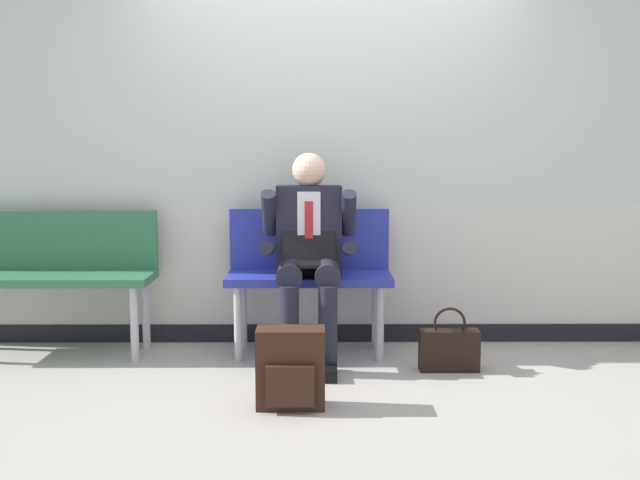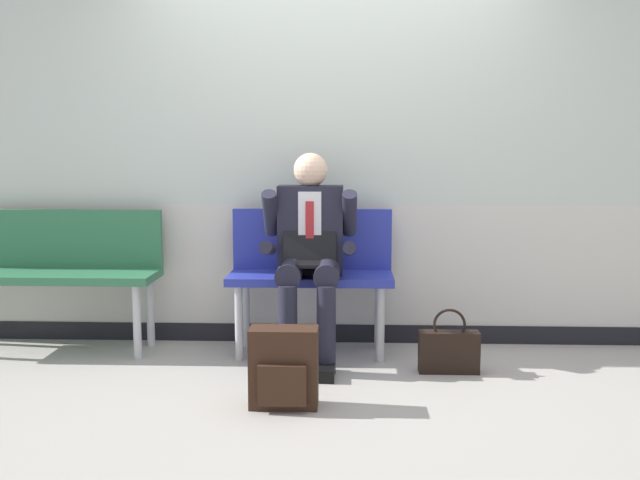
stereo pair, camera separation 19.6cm
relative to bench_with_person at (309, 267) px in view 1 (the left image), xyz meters
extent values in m
plane|color=#9E9991|center=(0.13, -0.50, -0.54)|extent=(18.00, 18.00, 0.00)
cube|color=beige|center=(0.13, 0.28, 1.49)|extent=(5.87, 0.12, 2.23)
cube|color=beige|center=(0.13, 0.28, -0.02)|extent=(5.87, 0.12, 0.80)
cube|color=black|center=(0.13, 0.28, -0.48)|extent=(5.87, 0.14, 0.12)
cube|color=#28339E|center=(0.00, -0.07, -0.06)|extent=(1.02, 0.42, 0.05)
cube|color=#28339E|center=(0.00, 0.11, 0.16)|extent=(1.02, 0.04, 0.39)
cylinder|color=#B7B7BC|center=(-0.43, -0.22, -0.31)|extent=(0.05, 0.05, 0.46)
cylinder|color=#B7B7BC|center=(-0.43, 0.08, -0.31)|extent=(0.05, 0.05, 0.46)
cylinder|color=#B7B7BC|center=(0.43, -0.22, -0.31)|extent=(0.05, 0.05, 0.46)
cylinder|color=#B7B7BC|center=(0.43, 0.08, -0.31)|extent=(0.05, 0.05, 0.46)
cube|color=#2D6B47|center=(-1.63, -0.07, -0.06)|extent=(1.29, 0.42, 0.05)
cube|color=#2D6B47|center=(-1.63, 0.11, 0.16)|extent=(1.29, 0.04, 0.38)
cylinder|color=#B7B7BC|center=(-1.06, -0.22, -0.31)|extent=(0.05, 0.05, 0.46)
cylinder|color=#B7B7BC|center=(-1.06, 0.08, -0.31)|extent=(0.05, 0.05, 0.46)
cylinder|color=#1E1E2D|center=(-0.11, -0.28, 0.01)|extent=(0.15, 0.40, 0.15)
cylinder|color=#1E1E2D|center=(-0.11, -0.47, -0.29)|extent=(0.11, 0.11, 0.51)
cube|color=black|center=(-0.11, -0.53, -0.51)|extent=(0.10, 0.26, 0.07)
cylinder|color=#1E1E2D|center=(0.11, -0.28, 0.01)|extent=(0.15, 0.40, 0.15)
cylinder|color=#1E1E2D|center=(0.11, -0.47, -0.29)|extent=(0.11, 0.11, 0.51)
cube|color=black|center=(0.11, -0.53, -0.51)|extent=(0.10, 0.26, 0.07)
cube|color=#1E1E2D|center=(0.00, -0.07, 0.24)|extent=(0.40, 0.18, 0.55)
cube|color=silver|center=(0.00, -0.16, 0.29)|extent=(0.14, 0.01, 0.39)
cube|color=#B22328|center=(0.00, -0.17, 0.26)|extent=(0.05, 0.01, 0.33)
sphere|color=beige|center=(0.00, -0.07, 0.61)|extent=(0.21, 0.21, 0.21)
cylinder|color=#1E1E2D|center=(-0.24, -0.14, 0.35)|extent=(0.09, 0.25, 0.30)
cylinder|color=#1E1E2D|center=(-0.24, -0.31, 0.16)|extent=(0.08, 0.27, 0.12)
cylinder|color=#1E1E2D|center=(0.24, -0.14, 0.35)|extent=(0.09, 0.25, 0.30)
cylinder|color=#1E1E2D|center=(0.24, -0.31, 0.16)|extent=(0.08, 0.27, 0.12)
cube|color=black|center=(0.00, -0.31, 0.07)|extent=(0.32, 0.22, 0.02)
cube|color=black|center=(0.00, -0.18, 0.18)|extent=(0.32, 0.08, 0.21)
cube|color=#331E14|center=(-0.08, -1.01, -0.34)|extent=(0.34, 0.16, 0.40)
cube|color=#331E14|center=(-0.08, -1.11, -0.40)|extent=(0.24, 0.04, 0.20)
cube|color=black|center=(0.82, -0.42, -0.42)|extent=(0.35, 0.11, 0.24)
torus|color=black|center=(0.82, -0.42, -0.26)|extent=(0.19, 0.02, 0.19)
camera|label=1|loc=(0.04, -4.48, 0.73)|focal=40.38mm
camera|label=2|loc=(0.24, -4.48, 0.73)|focal=40.38mm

